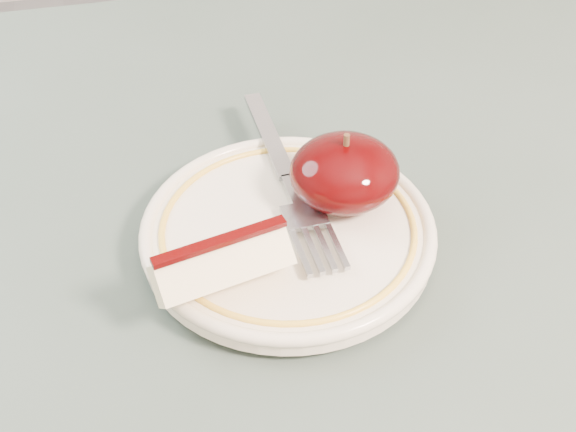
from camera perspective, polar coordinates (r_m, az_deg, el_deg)
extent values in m
cylinder|color=brown|center=(1.15, 17.59, -1.95)|extent=(0.05, 0.05, 0.71)
cube|color=#3F4D46|center=(0.49, 5.06, -9.85)|extent=(0.90, 0.90, 0.04)
cylinder|color=beige|center=(0.52, 0.00, -2.02)|extent=(0.10, 0.10, 0.01)
cylinder|color=beige|center=(0.52, 0.00, -1.31)|extent=(0.19, 0.19, 0.01)
torus|color=beige|center=(0.51, 0.00, -0.90)|extent=(0.19, 0.19, 0.01)
torus|color=gold|center=(0.51, 0.00, -0.79)|extent=(0.17, 0.17, 0.00)
ellipsoid|color=black|center=(0.52, 4.04, 3.11)|extent=(0.07, 0.07, 0.04)
cylinder|color=#472D19|center=(0.51, 4.18, 5.29)|extent=(0.00, 0.00, 0.01)
cube|color=#FFEEBB|center=(0.47, -4.73, -3.52)|extent=(0.09, 0.05, 0.04)
cube|color=#360101|center=(0.45, -4.86, -1.82)|extent=(0.08, 0.03, 0.00)
cube|color=#96999E|center=(0.58, -1.39, 5.83)|extent=(0.02, 0.10, 0.00)
cube|color=#96999E|center=(0.53, 0.36, 1.86)|extent=(0.01, 0.03, 0.00)
cube|color=#96999E|center=(0.51, 1.18, -0.02)|extent=(0.03, 0.03, 0.00)
cube|color=#96999E|center=(0.50, 3.50, -2.11)|extent=(0.01, 0.04, 0.00)
cube|color=#96999E|center=(0.49, 2.64, -2.29)|extent=(0.01, 0.04, 0.00)
cube|color=#96999E|center=(0.49, 1.78, -2.46)|extent=(0.01, 0.04, 0.00)
cube|color=#96999E|center=(0.49, 0.91, -2.63)|extent=(0.01, 0.04, 0.00)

